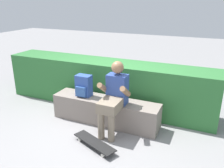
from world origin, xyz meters
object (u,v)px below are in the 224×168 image
person_skater (114,96)px  skateboard_near_person (94,143)px  bench_main (105,111)px  backpack_on_bench (84,86)px

person_skater → skateboard_near_person: size_ratio=1.48×
bench_main → skateboard_near_person: bearing=-77.1°
person_skater → backpack_on_bench: person_skater is taller
skateboard_near_person → bench_main: bearing=102.9°
bench_main → skateboard_near_person: bench_main is taller
bench_main → backpack_on_bench: backpack_on_bench is taller
bench_main → person_skater: size_ratio=1.65×
bench_main → backpack_on_bench: bearing=-178.8°
person_skater → bench_main: bearing=140.9°
bench_main → person_skater: 0.54m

